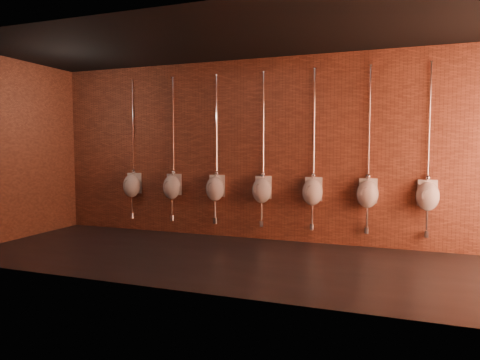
{
  "coord_description": "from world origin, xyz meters",
  "views": [
    {
      "loc": [
        2.09,
        -5.77,
        1.64
      ],
      "look_at": [
        -0.32,
        0.9,
        1.1
      ],
      "focal_mm": 32.0,
      "sensor_mm": 36.0,
      "label": 1
    }
  ],
  "objects_px": {
    "urinal_3": "(262,189)",
    "urinal_4": "(313,191)",
    "urinal_1": "(172,186)",
    "urinal_5": "(368,193)",
    "urinal_2": "(215,188)",
    "urinal_0": "(132,185)",
    "urinal_6": "(428,195)"
  },
  "relations": [
    {
      "from": "urinal_3",
      "to": "urinal_6",
      "type": "relative_size",
      "value": 1.0
    },
    {
      "from": "urinal_6",
      "to": "urinal_0",
      "type": "bearing_deg",
      "value": 180.0
    },
    {
      "from": "urinal_0",
      "to": "urinal_1",
      "type": "relative_size",
      "value": 1.0
    },
    {
      "from": "urinal_0",
      "to": "urinal_2",
      "type": "xyz_separation_m",
      "value": [
        1.78,
        0.0,
        0.0
      ]
    },
    {
      "from": "urinal_0",
      "to": "urinal_5",
      "type": "bearing_deg",
      "value": 0.0
    },
    {
      "from": "urinal_2",
      "to": "urinal_4",
      "type": "xyz_separation_m",
      "value": [
        1.78,
        0.0,
        0.0
      ]
    },
    {
      "from": "urinal_3",
      "to": "urinal_1",
      "type": "bearing_deg",
      "value": 180.0
    },
    {
      "from": "urinal_1",
      "to": "urinal_4",
      "type": "relative_size",
      "value": 1.0
    },
    {
      "from": "urinal_3",
      "to": "urinal_4",
      "type": "bearing_deg",
      "value": 0.0
    },
    {
      "from": "urinal_6",
      "to": "urinal_5",
      "type": "bearing_deg",
      "value": 180.0
    },
    {
      "from": "urinal_0",
      "to": "urinal_3",
      "type": "bearing_deg",
      "value": 0.0
    },
    {
      "from": "urinal_4",
      "to": "urinal_5",
      "type": "relative_size",
      "value": 1.0
    },
    {
      "from": "urinal_2",
      "to": "urinal_5",
      "type": "xyz_separation_m",
      "value": [
        2.67,
        0.0,
        0.0
      ]
    },
    {
      "from": "urinal_1",
      "to": "urinal_4",
      "type": "distance_m",
      "value": 2.67
    },
    {
      "from": "urinal_1",
      "to": "urinal_2",
      "type": "distance_m",
      "value": 0.89
    },
    {
      "from": "urinal_2",
      "to": "urinal_4",
      "type": "height_order",
      "value": "same"
    },
    {
      "from": "urinal_1",
      "to": "urinal_6",
      "type": "height_order",
      "value": "same"
    },
    {
      "from": "urinal_5",
      "to": "urinal_6",
      "type": "bearing_deg",
      "value": 0.0
    },
    {
      "from": "urinal_1",
      "to": "urinal_5",
      "type": "height_order",
      "value": "same"
    },
    {
      "from": "urinal_1",
      "to": "urinal_5",
      "type": "relative_size",
      "value": 1.0
    },
    {
      "from": "urinal_1",
      "to": "urinal_5",
      "type": "xyz_separation_m",
      "value": [
        3.57,
        0.0,
        0.0
      ]
    },
    {
      "from": "urinal_0",
      "to": "urinal_2",
      "type": "distance_m",
      "value": 1.78
    },
    {
      "from": "urinal_5",
      "to": "urinal_4",
      "type": "bearing_deg",
      "value": 180.0
    },
    {
      "from": "urinal_1",
      "to": "urinal_2",
      "type": "bearing_deg",
      "value": 0.0
    },
    {
      "from": "urinal_1",
      "to": "urinal_3",
      "type": "distance_m",
      "value": 1.78
    },
    {
      "from": "urinal_0",
      "to": "urinal_5",
      "type": "xyz_separation_m",
      "value": [
        4.46,
        0.0,
        0.0
      ]
    },
    {
      "from": "urinal_4",
      "to": "urinal_0",
      "type": "bearing_deg",
      "value": 180.0
    },
    {
      "from": "urinal_6",
      "to": "urinal_2",
      "type": "bearing_deg",
      "value": 180.0
    },
    {
      "from": "urinal_2",
      "to": "urinal_6",
      "type": "bearing_deg",
      "value": 0.0
    },
    {
      "from": "urinal_6",
      "to": "urinal_4",
      "type": "bearing_deg",
      "value": 180.0
    },
    {
      "from": "urinal_3",
      "to": "urinal_4",
      "type": "distance_m",
      "value": 0.89
    },
    {
      "from": "urinal_1",
      "to": "urinal_6",
      "type": "distance_m",
      "value": 4.46
    }
  ]
}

